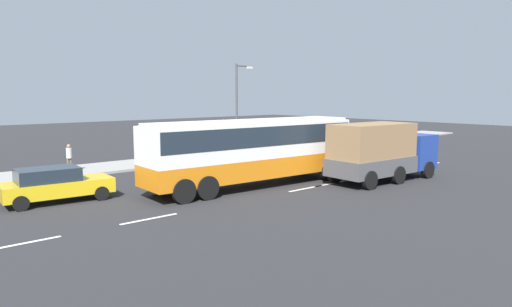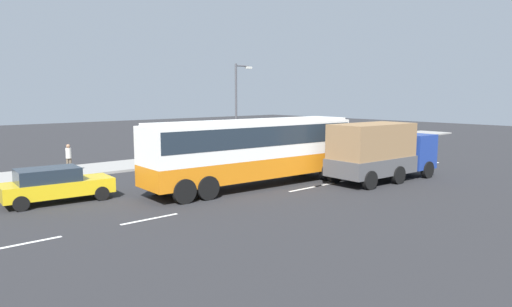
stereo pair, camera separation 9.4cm
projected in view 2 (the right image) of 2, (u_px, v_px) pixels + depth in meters
ground_plane at (229, 186)px, 24.18m from camera, size 120.00×120.00×0.00m
sidewalk_curb at (142, 164)px, 31.25m from camera, size 80.00×4.00×0.15m
lane_centreline at (264, 197)px, 21.59m from camera, size 34.19×0.16×0.01m
coach_bus at (253, 145)px, 23.73m from camera, size 11.94×3.23×3.43m
cargo_truck at (381, 150)px, 25.33m from camera, size 7.11×2.88×3.18m
car_yellow_taxi at (55, 184)px, 20.35m from camera, size 4.72×2.21×1.55m
pedestrian_near_curb at (69, 156)px, 27.47m from camera, size 0.32×0.32×1.65m
street_lamp at (238, 104)px, 34.36m from camera, size 1.55×0.24×6.81m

